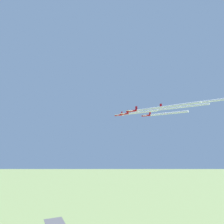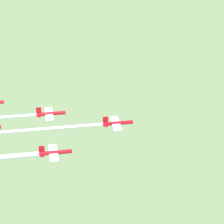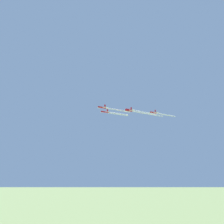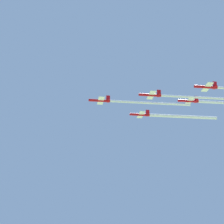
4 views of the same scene
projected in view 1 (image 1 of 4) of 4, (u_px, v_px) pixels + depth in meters
The scene contains 10 objects.
jet_0 at pixel (119, 115), 158.76m from camera, with size 8.29×7.87×2.77m.
jet_1 at pixel (125, 114), 138.63m from camera, with size 8.29×7.87×2.77m.
jet_2 at pixel (147, 115), 151.53m from camera, with size 8.29×7.87×2.77m.
jet_3 at pixel (132, 111), 118.59m from camera, with size 8.29×7.87×2.77m.
jet_4 at pixel (157, 108), 131.84m from camera, with size 8.29×7.87×2.77m.
smoke_trail_0 at pixel (138, 113), 143.60m from camera, with size 31.54×4.09×0.84m.
smoke_trail_1 at pixel (162, 109), 115.76m from camera, with size 51.37×6.09×0.79m.
smoke_trail_2 at pixel (168, 113), 137.60m from camera, with size 28.42×4.14×1.22m.
smoke_trail_3 at pixel (165, 107), 101.73m from camera, with size 35.91×4.55×0.85m.
smoke_trail_4 at pixel (195, 103), 112.67m from camera, with size 41.87×5.37×1.05m.
Camera 1 is at (-136.19, 102.79, 147.84)m, focal length 35.00 mm.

